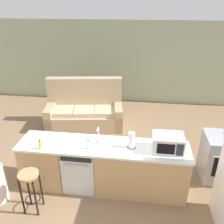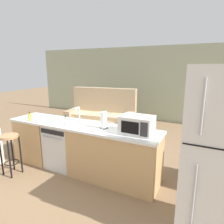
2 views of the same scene
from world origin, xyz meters
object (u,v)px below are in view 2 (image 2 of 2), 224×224
Objects in this scene: stove_range at (214,161)px; bar_stool at (10,146)px; paper_towel_roll at (104,120)px; soap_bottle at (66,121)px; dishwasher at (64,146)px; microwave at (137,125)px; dish_soap_bottle at (30,117)px; couch at (102,117)px; refrigerator at (219,158)px.

bar_stool is at bearing -159.37° from stove_range.
paper_towel_roll reaches higher than soap_bottle.
stove_range is at bearing 11.91° from dishwasher.
microwave is 1.30m from soap_bottle.
dishwasher is 1.68× the size of microwave.
dish_soap_bottle is 0.63m from bar_stool.
bar_stool is at bearing -156.17° from paper_towel_roll.
microwave is (-1.13, -0.55, 0.59)m from stove_range.
dishwasher is at bearing -78.16° from couch.
stove_range reaches higher than bar_stool.
dishwasher is at bearing 46.14° from bar_stool.
refrigerator is 1.25m from microwave.
microwave is at bearing -0.05° from dishwasher.
paper_towel_roll is 0.38× the size of bar_stool.
soap_bottle reaches higher than dishwasher.
bar_stool is (-3.25, -1.22, 0.08)m from stove_range.
dishwasher is 1.14× the size of bar_stool.
microwave is 0.24× the size of couch.
refrigerator is at bearing -5.76° from dish_soap_bottle.
microwave is 2.84× the size of soap_bottle.
dishwasher reaches higher than bar_stool.
bar_stool is at bearing -146.47° from soap_bottle.
paper_towel_roll is 1.60× the size of dish_soap_bottle.
microwave is at bearing -153.98° from stove_range.
refrigerator is 4.26m from couch.
microwave reaches higher than soap_bottle.
couch reaches higher than dishwasher.
refrigerator is at bearing 2.20° from bar_stool.
soap_bottle is 0.79m from dish_soap_bottle.
microwave is at bearing -49.90° from couch.
microwave is 0.68× the size of bar_stool.
dishwasher is 0.43× the size of refrigerator.
couch is at bearing 137.01° from refrigerator.
couch is (-0.49, 2.33, -0.03)m from dishwasher.
refrigerator is at bearing -9.95° from soap_bottle.
refrigerator is (2.60, -0.55, 0.55)m from dishwasher.
soap_bottle is (-2.42, -0.67, 0.52)m from stove_range.
soap_bottle is (0.18, -0.13, 0.55)m from dishwasher.
stove_range is 3.34m from dish_soap_bottle.
dishwasher is at bearing -168.09° from stove_range.
bar_stool is at bearing -162.41° from microwave.
dishwasher is 1.60m from microwave.
bar_stool is (-0.65, -0.67, 0.11)m from dishwasher.
couch is at bearing 101.84° from dishwasher.
soap_bottle is 1.00× the size of dish_soap_bottle.
soap_bottle is at bearing -169.68° from paper_towel_roll.
soap_bottle is at bearing 33.53° from bar_stool.
stove_range is 1.89m from paper_towel_roll.
couch reaches higher than paper_towel_roll.
bar_stool is (-0.04, -0.45, -0.44)m from dish_soap_bottle.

